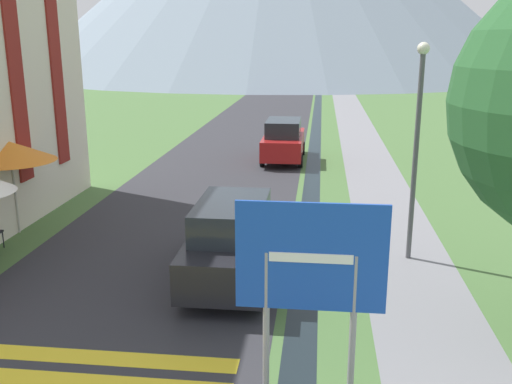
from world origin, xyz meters
TOP-DOWN VIEW (x-y plane):
  - ground_plane at (0.00, 20.00)m, footprint 160.00×160.00m
  - road at (-2.50, 30.00)m, footprint 6.40×60.00m
  - footpath at (3.60, 30.00)m, footprint 2.20×60.00m
  - drainage_channel at (1.20, 30.00)m, footprint 0.60×60.00m
  - road_sign at (1.36, 4.77)m, footprint 2.16×0.11m
  - parked_car_near at (-0.40, 8.93)m, footprint 1.82×4.47m
  - parked_car_far at (-0.13, 21.72)m, footprint 1.78×4.27m
  - cafe_umbrella_rear_orange at (-6.76, 11.30)m, footprint 2.37×2.37m
  - streetlamp at (3.67, 10.58)m, footprint 0.28×0.28m

SIDE VIEW (x-z plane):
  - ground_plane at x=0.00m, z-range 0.00..0.00m
  - drainage_channel at x=1.20m, z-range 0.00..0.00m
  - road at x=-2.50m, z-range 0.00..0.01m
  - footpath at x=3.60m, z-range 0.00..0.01m
  - parked_car_far at x=-0.13m, z-range 0.00..1.82m
  - parked_car_near at x=-0.40m, z-range 0.00..1.82m
  - road_sign at x=1.36m, z-range 0.48..3.49m
  - cafe_umbrella_rear_orange at x=-6.76m, z-range 1.01..3.56m
  - streetlamp at x=3.67m, z-range 0.48..5.60m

